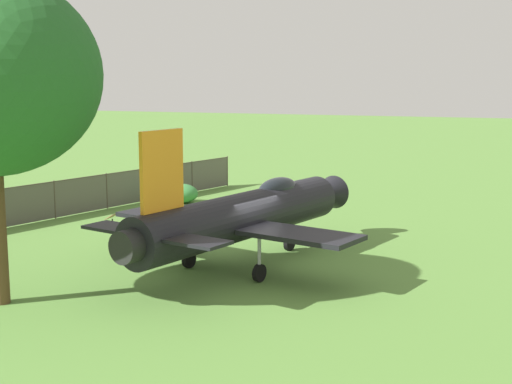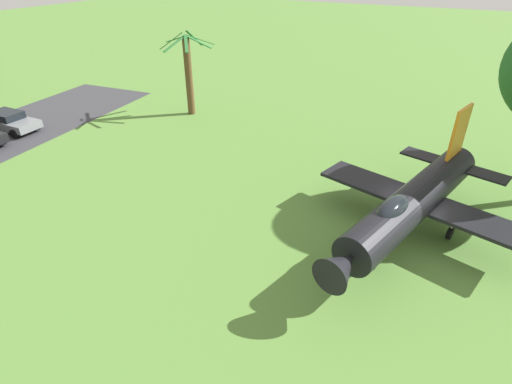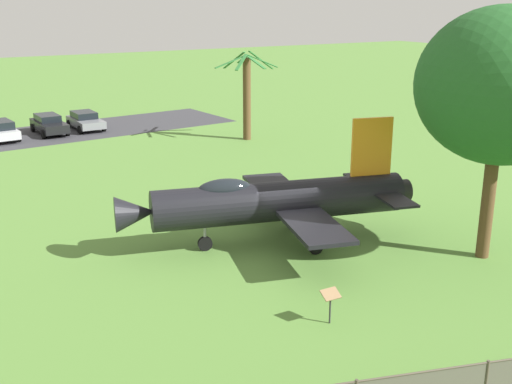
# 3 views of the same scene
# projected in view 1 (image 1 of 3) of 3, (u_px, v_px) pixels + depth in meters

# --- Properties ---
(ground_plane) EXTENTS (200.00, 200.00, 0.00)m
(ground_plane) POSITION_uv_depth(u_px,v_px,m) (241.00, 268.00, 25.89)
(ground_plane) COLOR #568438
(display_jet) EXTENTS (9.65, 12.44, 5.17)m
(display_jet) POSITION_uv_depth(u_px,v_px,m) (247.00, 214.00, 25.88)
(display_jet) COLOR black
(display_jet) RESTS_ON ground_plane
(shrub_near_fence) EXTENTS (1.80, 1.56, 1.04)m
(shrub_near_fence) POSITION_uv_depth(u_px,v_px,m) (182.00, 193.00, 39.02)
(shrub_near_fence) COLOR #387F3D
(shrub_near_fence) RESTS_ON ground_plane
(info_plaque) EXTENTS (0.41, 0.61, 1.14)m
(info_plaque) POSITION_uv_depth(u_px,v_px,m) (112.00, 220.00, 30.15)
(info_plaque) COLOR #333333
(info_plaque) RESTS_ON ground_plane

